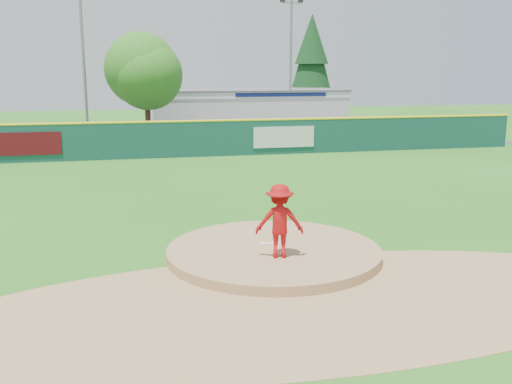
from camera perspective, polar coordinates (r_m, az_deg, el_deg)
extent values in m
plane|color=#286B19|center=(14.82, 1.77, -6.49)|extent=(120.00, 120.00, 0.00)
cylinder|color=#9E774C|center=(14.82, 1.77, -6.49)|extent=(5.50, 5.50, 0.50)
cube|color=white|center=(15.02, 1.48, -5.16)|extent=(0.60, 0.15, 0.04)
cylinder|color=#9E774C|center=(12.13, 5.46, -10.81)|extent=(15.40, 15.40, 0.01)
cube|color=#38383A|center=(41.02, -7.98, 5.29)|extent=(44.00, 16.00, 0.02)
imported|color=#A70E10|center=(13.79, 2.37, -2.91)|extent=(1.29, 0.91, 1.81)
imported|color=silver|center=(39.03, -10.50, 5.89)|extent=(5.34, 3.65, 1.36)
cube|color=silver|center=(46.70, -1.19, 8.16)|extent=(15.00, 8.00, 3.20)
cube|color=white|center=(42.70, -0.07, 9.69)|extent=(15.00, 0.06, 0.55)
cube|color=#0F194C|center=(43.16, 2.57, 9.70)|extent=(7.00, 0.03, 0.28)
cube|color=#59595B|center=(46.62, -1.20, 10.18)|extent=(15.20, 8.20, 0.12)
cube|color=#520B12|center=(32.12, -22.09, 4.48)|extent=(3.60, 0.04, 1.20)
cube|color=silver|center=(32.97, 2.82, 5.52)|extent=(3.60, 0.04, 1.20)
cube|color=#133F3A|center=(32.01, -6.54, 5.26)|extent=(40.00, 0.10, 2.00)
cylinder|color=yellow|center=(31.91, -6.58, 7.04)|extent=(40.00, 0.14, 0.14)
cylinder|color=#382314|center=(38.77, -10.73, 6.73)|extent=(0.36, 0.36, 2.60)
sphere|color=#387F23|center=(38.62, -10.92, 11.55)|extent=(5.60, 5.60, 5.60)
cylinder|color=#382314|center=(52.45, 5.46, 7.65)|extent=(0.40, 0.40, 1.60)
cone|color=#113A16|center=(52.31, 5.57, 12.84)|extent=(4.40, 4.40, 7.90)
cylinder|color=gray|center=(40.66, -16.87, 12.60)|extent=(0.20, 0.20, 11.00)
cylinder|color=gray|center=(44.42, 3.49, 12.33)|extent=(0.20, 0.20, 10.00)
cube|color=gray|center=(44.70, 3.57, 18.37)|extent=(1.60, 0.10, 0.10)
cube|color=black|center=(44.53, 2.66, 18.60)|extent=(0.35, 0.25, 0.20)
cube|color=black|center=(44.92, 4.47, 18.52)|extent=(0.35, 0.25, 0.20)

